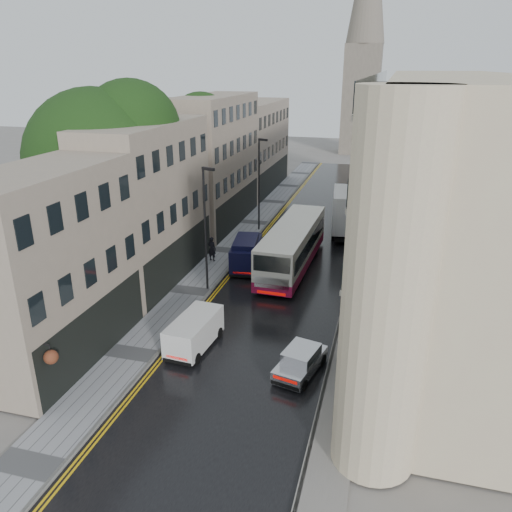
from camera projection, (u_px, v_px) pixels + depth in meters
The scene contains 16 objects.
road at pixel (297, 258), 40.44m from camera, with size 9.00×85.00×0.02m, color black.
left_sidewalk at pixel (228, 251), 41.85m from camera, with size 2.70×85.00×0.12m, color gray.
right_sidewalk at pixel (365, 264), 39.09m from camera, with size 1.80×85.00×0.12m, color slate.
old_shop_row at pixel (196, 173), 42.86m from camera, with size 4.50×56.00×12.00m, color gray, non-canonical shape.
modern_block at pixel (444, 185), 34.06m from camera, with size 8.00×40.00×14.00m, color beige, non-canonical shape.
church_spire at pixel (366, 30), 82.27m from camera, with size 6.40×6.40×40.00m, color #766C5D, non-canonical shape.
tree_near at pixel (101, 185), 34.26m from camera, with size 10.56×10.56×13.89m, color black, non-canonical shape.
tree_far at pixel (181, 162), 46.16m from camera, with size 9.24×9.24×12.46m, color black, non-canonical shape.
cream_bus at pixel (264, 260), 35.38m from camera, with size 2.78×12.24×3.34m, color silver, non-canonical shape.
white_lorry at pixel (334, 217), 44.00m from camera, with size 2.41×8.02×4.21m, color silver, non-canonical shape.
silver_hatchback at pixel (276, 369), 24.44m from camera, with size 1.58×3.62×1.36m, color #B0AFB4, non-canonical shape.
white_van at pixel (168, 343), 26.30m from camera, with size 1.76×4.11×1.86m, color silver, non-canonical shape.
navy_van at pixel (231, 260), 36.65m from camera, with size 1.95×4.89×2.49m, color black, non-canonical shape.
pedestrian at pixel (212, 249), 39.27m from camera, with size 0.72×0.47×1.97m, color black.
lamp_post_near at pixel (205, 231), 33.19m from camera, with size 0.95×0.21×8.44m, color black, non-canonical shape.
lamp_post_far at pixel (259, 185), 45.67m from camera, with size 0.95×0.21×8.43m, color black, non-canonical shape.
Camera 1 is at (6.69, -9.75, 14.63)m, focal length 35.00 mm.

